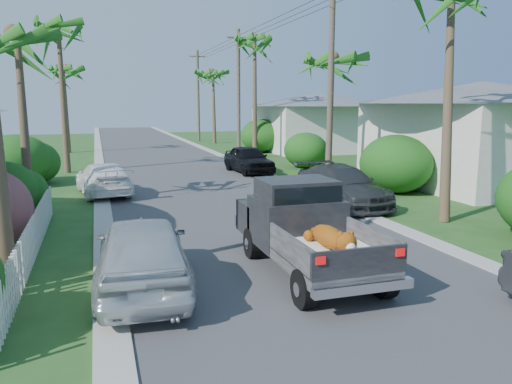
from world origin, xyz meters
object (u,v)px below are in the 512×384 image
object	(u,v)px
utility_pole_c	(239,92)
palm_l_d	(63,68)
palm_r_c	(255,39)
house_right_far	(320,124)
palm_l_b	(16,34)
pickup_truck	(301,226)
house_right_near	(480,137)
parked_car_rf	(249,159)
parked_car_ln	(142,253)
palm_r_d	(213,72)
palm_r_b	(332,58)
palm_l_c	(58,25)
parked_car_rm	(342,186)
parked_car_lf	(104,179)
utility_pole_b	(331,85)
utility_pole_d	(198,95)

from	to	relation	value
utility_pole_c	palm_l_d	bearing A→B (deg)	153.62
palm_r_c	house_right_far	distance (m)	9.90
utility_pole_c	palm_l_b	bearing A→B (deg)	-127.78
pickup_truck	house_right_near	distance (m)	15.85
parked_car_rf	parked_car_ln	world-z (taller)	parked_car_ln
palm_r_d	house_right_far	xyz separation A→B (m)	(6.50, -10.00, -4.62)
palm_l_b	palm_r_d	world-z (taller)	palm_r_d
pickup_truck	house_right_near	size ratio (longest dim) A/B	0.57
palm_r_b	palm_r_c	distance (m)	11.22
house_right_near	utility_pole_c	xyz separation A→B (m)	(-7.40, 16.00, 2.38)
palm_r_b	house_right_far	size ratio (longest dim) A/B	0.80
palm_l_c	palm_r_d	size ratio (longest dim) A/B	1.15
parked_car_rm	parked_car_rf	size ratio (longest dim) A/B	1.15
palm_l_c	house_right_far	size ratio (longest dim) A/B	1.02
pickup_truck	house_right_far	xyz separation A→B (m)	(12.96, 27.04, 1.11)
pickup_truck	parked_car_lf	distance (m)	12.05
parked_car_lf	parked_car_rm	bearing A→B (deg)	141.53
utility_pole_c	parked_car_ln	bearing A→B (deg)	-109.94
palm_l_b	palm_r_b	world-z (taller)	palm_l_b
pickup_truck	palm_r_d	size ratio (longest dim) A/B	0.64
parked_car_rf	palm_l_c	xyz separation A→B (m)	(-9.60, 3.10, 7.17)
parked_car_rm	utility_pole_b	xyz separation A→B (m)	(1.27, 3.78, 3.87)
house_right_near	utility_pole_d	world-z (taller)	utility_pole_d
parked_car_ln	palm_r_b	xyz separation A→B (m)	(10.20, 12.36, 5.17)
palm_l_c	palm_r_d	distance (m)	21.95
pickup_truck	palm_l_b	size ratio (longest dim) A/B	0.69
parked_car_rf	house_right_far	world-z (taller)	house_right_far
palm_l_c	parked_car_rm	bearing A→B (deg)	-51.05
palm_r_c	palm_l_c	bearing A→B (deg)	-161.85
utility_pole_d	house_right_near	bearing A→B (deg)	-76.57
parked_car_lf	palm_l_d	distance (m)	20.71
house_right_far	house_right_near	bearing A→B (deg)	-90.00
palm_r_c	utility_pole_c	bearing A→B (deg)	106.70
parked_car_rf	utility_pole_d	world-z (taller)	utility_pole_d
pickup_truck	utility_pole_c	bearing A→B (deg)	77.48
parked_car_lf	utility_pole_d	bearing A→B (deg)	-116.71
parked_car_rf	utility_pole_b	size ratio (longest dim) A/B	0.48
palm_l_c	utility_pole_b	distance (m)	15.05
palm_l_d	utility_pole_d	xyz separation A→B (m)	(12.10, 9.00, -1.84)
palm_l_b	utility_pole_d	distance (m)	33.42
palm_r_d	palm_l_c	bearing A→B (deg)	-124.78
house_right_near	utility_pole_b	world-z (taller)	utility_pole_b
parked_car_rf	palm_r_c	world-z (taller)	palm_r_c
parked_car_rm	house_right_far	xyz separation A→B (m)	(8.67, 20.78, 1.39)
palm_l_b	utility_pole_d	xyz separation A→B (m)	(12.40, 31.00, -1.55)
palm_r_c	utility_pole_d	bearing A→B (deg)	92.02
house_right_near	utility_pole_c	size ratio (longest dim) A/B	1.00
parked_car_rm	palm_r_d	distance (m)	31.44
palm_l_c	house_right_far	bearing A→B (deg)	22.83
palm_l_d	palm_r_d	xyz separation A→B (m)	(13.00, 6.00, 0.29)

